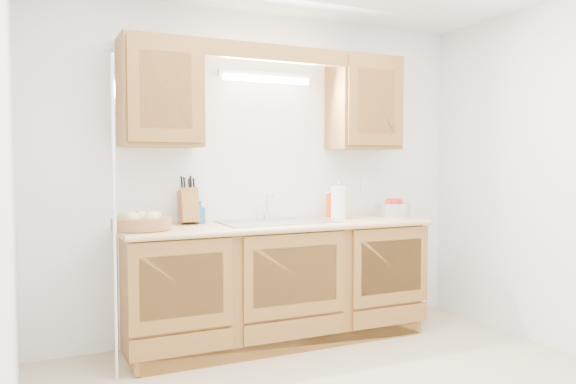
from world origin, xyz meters
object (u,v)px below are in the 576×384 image
knife_block (189,206)px  apple_bowl (393,209)px  paper_towel (338,203)px  fruit_basket (141,222)px

knife_block → apple_bowl: (1.66, -0.18, -0.06)m
knife_block → paper_towel: size_ratio=1.20×
fruit_basket → apple_bowl: 2.04m
fruit_basket → knife_block: knife_block is taller
fruit_basket → paper_towel: bearing=3.3°
fruit_basket → knife_block: size_ratio=1.30×
fruit_basket → apple_bowl: bearing=1.6°
knife_block → apple_bowl: 1.67m
fruit_basket → knife_block: (0.38, 0.24, 0.08)m
paper_towel → apple_bowl: paper_towel is taller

